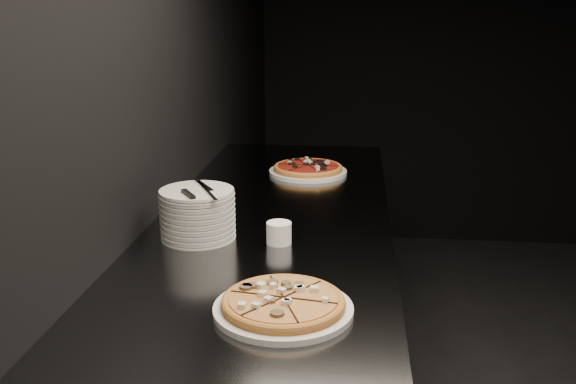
# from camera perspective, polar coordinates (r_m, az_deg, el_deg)

# --- Properties ---
(wall_left) EXTENTS (0.02, 5.00, 2.80)m
(wall_left) POSITION_cam_1_polar(r_m,az_deg,el_deg) (1.94, -12.91, 10.81)
(wall_left) COLOR black
(wall_left) RESTS_ON floor
(counter) EXTENTS (0.74, 2.44, 0.92)m
(counter) POSITION_cam_1_polar(r_m,az_deg,el_deg) (2.15, -1.60, -14.80)
(counter) COLOR #56585D
(counter) RESTS_ON floor
(pizza_mushroom) EXTENTS (0.31, 0.31, 0.04)m
(pizza_mushroom) POSITION_cam_1_polar(r_m,az_deg,el_deg) (1.43, -0.43, -9.94)
(pizza_mushroom) COLOR silver
(pizza_mushroom) RESTS_ON counter
(pizza_tomato) EXTENTS (0.31, 0.31, 0.04)m
(pizza_tomato) POSITION_cam_1_polar(r_m,az_deg,el_deg) (2.58, 1.79, 2.05)
(pizza_tomato) COLOR silver
(pizza_tomato) RESTS_ON counter
(plate_stack) EXTENTS (0.21, 0.21, 0.14)m
(plate_stack) POSITION_cam_1_polar(r_m,az_deg,el_deg) (1.87, -8.04, -1.92)
(plate_stack) COLOR silver
(plate_stack) RESTS_ON counter
(cutlery) EXTENTS (0.10, 0.22, 0.01)m
(cutlery) POSITION_cam_1_polar(r_m,az_deg,el_deg) (1.83, -8.00, 0.14)
(cutlery) COLOR silver
(cutlery) RESTS_ON plate_stack
(ramekin) EXTENTS (0.07, 0.07, 0.06)m
(ramekin) POSITION_cam_1_polar(r_m,az_deg,el_deg) (1.82, -0.81, -3.60)
(ramekin) COLOR white
(ramekin) RESTS_ON counter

